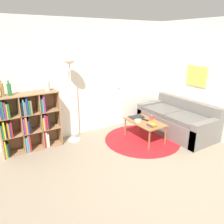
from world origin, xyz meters
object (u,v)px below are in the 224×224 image
Objects in this scene: coffee_table at (145,123)px; bottle_right at (9,89)px; bowl at (138,121)px; cup at (151,117)px; bottle_middle at (2,90)px; couch at (177,121)px; laptop at (136,117)px; floor_lamp at (70,75)px; vase_on_shelf at (47,86)px; bookshelf at (27,122)px.

coffee_table is 3.24× the size of bottle_right.
cup reaches higher than bowl.
bottle_right is (0.12, -0.02, -0.00)m from bottle_middle.
bottle_right is (-2.38, 0.85, 0.83)m from bowl.
laptop is at bearing 157.37° from couch.
floor_lamp is 9.29× the size of vase_on_shelf.
coffee_table is 0.23m from cup.
bottle_middle is (-2.50, 0.87, 0.84)m from bowl.
cup is at bearing 7.69° from coffee_table.
couch is at bearing -17.24° from bookshelf.
vase_on_shelf is at bearing 153.25° from coffee_table.
couch is 6.33× the size of bottle_middle.
laptop is 1.23× the size of bottle_right.
cup is 0.32× the size of bottle_right.
bookshelf is 1.28m from floor_lamp.
cup is at bearing -23.72° from vase_on_shelf.
bowl is at bearing 151.32° from coffee_table.
floor_lamp is at bearing 148.68° from bowl.
cup is 2.98m from bottle_right.
laptop is 2.49× the size of bowl.
coffee_table is (1.36, -0.82, -1.08)m from floor_lamp.
coffee_table is (2.29, -0.92, -0.21)m from bookshelf.
coffee_table is 3.14× the size of bottle_middle.
vase_on_shelf is at bearing 156.28° from cup.
cup is 0.31× the size of bottle_middle.
bottle_right is 0.70m from vase_on_shelf.
bowl is at bearing -122.18° from laptop.
vase_on_shelf is (-2.78, 1.01, 0.99)m from couch.
coffee_table is at bearing -172.31° from cup.
bowl is 0.48× the size of bottle_middle.
bottle_right reaches higher than cup.
bookshelf is 0.64× the size of couch.
couch reaches higher than cup.
bottle_middle is at bearing 166.51° from laptop.
floor_lamp is 0.51m from vase_on_shelf.
bottle_middle reaches higher than laptop.
coffee_table is at bearing -20.21° from bottle_right.
floor_lamp is 1.18m from bottle_right.
cup is at bearing -19.71° from bookshelf.
bowl reaches higher than laptop.
couch is 13.14× the size of bowl.
laptop is at bearing 57.82° from bowl.
couch is 3.77m from bottle_right.
bowl is 2.66m from bottle_right.
floor_lamp reaches higher than bottle_right.
laptop is at bearing 124.84° from cup.
bottle_middle is (-2.84, 0.92, 0.81)m from cup.
bookshelf is 2.31m from bowl.
vase_on_shelf reaches higher than bowl.
bookshelf is at bearing 162.76° from couch.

